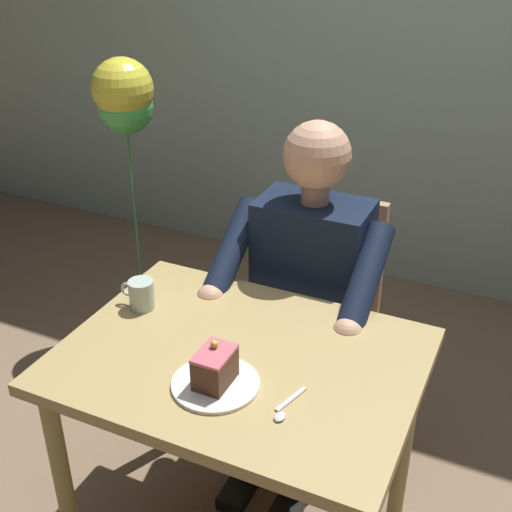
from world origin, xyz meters
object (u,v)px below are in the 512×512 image
Objects in this scene: coffee_cup at (141,294)px; balloon_display at (128,121)px; seated_person at (302,300)px; cake_slice at (216,367)px; dessert_spoon at (285,408)px; dining_table at (240,385)px; chair at (319,310)px.

coffee_cup is 1.04m from balloon_display.
balloon_display reaches higher than seated_person.
cake_slice reaches higher than dessert_spoon.
dessert_spoon is at bearing 142.62° from dining_table.
chair is 0.74× the size of seated_person.
dining_table is 0.40m from coffee_cup.
seated_person reaches higher than chair.
seated_person is 11.07× the size of coffee_cup.
dessert_spoon is at bearing 137.39° from balloon_display.
chair is at bearing -76.27° from dessert_spoon.
dining_table is 0.65m from chair.
seated_person is 8.55× the size of dessert_spoon.
balloon_display reaches higher than dessert_spoon.
dining_table is at bearing -37.38° from dessert_spoon.
chair reaches higher than dessert_spoon.
chair is at bearing -90.00° from dining_table.
dining_table is 1.05× the size of chair.
dessert_spoon is at bearing 157.19° from coffee_cup.
dining_table is 0.75× the size of balloon_display.
seated_person reaches higher than dessert_spoon.
chair is 1.12m from balloon_display.
dining_table is 1.37m from balloon_display.
chair is 0.83m from cake_slice.
dining_table is 0.46m from seated_person.
cake_slice is (-0.00, 0.77, 0.29)m from chair.
dining_table is 8.46× the size of cake_slice.
seated_person is 0.62m from cake_slice.
seated_person is 0.65m from dessert_spoon.
coffee_cup is at bearing 45.75° from seated_person.
coffee_cup is at bearing 56.34° from chair.
dining_table is 8.59× the size of coffee_cup.
coffee_cup is at bearing 125.78° from balloon_display.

